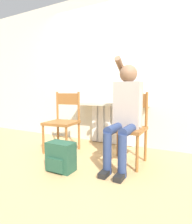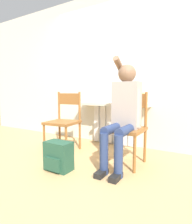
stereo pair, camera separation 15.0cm
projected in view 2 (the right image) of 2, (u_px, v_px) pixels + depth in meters
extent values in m
plane|color=tan|center=(75.00, 165.00, 2.42)|extent=(12.00, 12.00, 0.00)
cube|color=beige|center=(116.00, 69.00, 3.32)|extent=(7.00, 0.06, 2.70)
cube|color=white|center=(114.00, 125.00, 3.37)|extent=(0.82, 0.05, 0.71)
cube|color=white|center=(97.00, 123.00, 3.51)|extent=(0.10, 0.03, 0.68)
cube|color=white|center=(103.00, 124.00, 3.44)|extent=(0.10, 0.03, 0.68)
cube|color=white|center=(110.00, 125.00, 3.37)|extent=(0.10, 0.03, 0.68)
cube|color=white|center=(117.00, 125.00, 3.30)|extent=(0.10, 0.03, 0.68)
cube|color=white|center=(124.00, 126.00, 3.23)|extent=(0.10, 0.03, 0.68)
cube|color=white|center=(132.00, 127.00, 3.16)|extent=(0.10, 0.03, 0.68)
cube|color=beige|center=(111.00, 104.00, 3.23)|extent=(1.31, 0.32, 0.05)
cube|color=white|center=(116.00, 66.00, 3.28)|extent=(1.26, 0.01, 1.27)
cube|color=brown|center=(62.00, 122.00, 2.96)|extent=(0.50, 0.50, 0.04)
cylinder|color=brown|center=(44.00, 139.00, 2.88)|extent=(0.04, 0.04, 0.44)
cylinder|color=brown|center=(66.00, 142.00, 2.72)|extent=(0.04, 0.04, 0.44)
cylinder|color=brown|center=(60.00, 134.00, 3.25)|extent=(0.04, 0.04, 0.44)
cylinder|color=brown|center=(80.00, 136.00, 3.08)|extent=(0.04, 0.04, 0.44)
cylinder|color=brown|center=(59.00, 105.00, 3.19)|extent=(0.04, 0.04, 0.46)
cylinder|color=brown|center=(80.00, 106.00, 3.03)|extent=(0.04, 0.04, 0.46)
cube|color=brown|center=(69.00, 99.00, 3.10)|extent=(0.41, 0.07, 0.18)
cube|color=brown|center=(125.00, 129.00, 2.41)|extent=(0.46, 0.46, 0.04)
cylinder|color=brown|center=(104.00, 149.00, 2.37)|extent=(0.04, 0.04, 0.44)
cylinder|color=brown|center=(134.00, 155.00, 2.16)|extent=(0.04, 0.04, 0.44)
cylinder|color=brown|center=(118.00, 142.00, 2.71)|extent=(0.04, 0.04, 0.44)
cylinder|color=brown|center=(145.00, 146.00, 2.51)|extent=(0.04, 0.04, 0.44)
cylinder|color=brown|center=(118.00, 108.00, 2.66)|extent=(0.04, 0.04, 0.46)
cylinder|color=brown|center=(146.00, 110.00, 2.45)|extent=(0.04, 0.04, 0.46)
cube|color=brown|center=(132.00, 100.00, 2.54)|extent=(0.41, 0.03, 0.18)
cylinder|color=navy|center=(112.00, 129.00, 2.29)|extent=(0.11, 0.44, 0.11)
cylinder|color=navy|center=(126.00, 130.00, 2.20)|extent=(0.11, 0.44, 0.11)
cylinder|color=navy|center=(104.00, 154.00, 2.13)|extent=(0.10, 0.10, 0.48)
cylinder|color=navy|center=(118.00, 157.00, 2.04)|extent=(0.10, 0.10, 0.48)
cube|color=black|center=(101.00, 173.00, 2.10)|extent=(0.09, 0.20, 0.06)
cube|color=black|center=(116.00, 177.00, 2.01)|extent=(0.09, 0.20, 0.06)
cube|color=#AD9E93|center=(126.00, 105.00, 2.40)|extent=(0.34, 0.20, 0.59)
sphere|color=#846047|center=(127.00, 74.00, 2.35)|extent=(0.23, 0.23, 0.23)
cylinder|color=#846047|center=(123.00, 72.00, 2.53)|extent=(0.08, 0.50, 0.38)
cylinder|color=#AD9E93|center=(137.00, 108.00, 2.29)|extent=(0.08, 0.08, 0.47)
cylinder|color=#DBB77A|center=(131.00, 94.00, 3.05)|extent=(0.31, 0.13, 0.13)
sphere|color=#DBB77A|center=(142.00, 93.00, 2.95)|extent=(0.09, 0.09, 0.09)
cone|color=#DBB77A|center=(142.00, 90.00, 2.93)|extent=(0.03, 0.03, 0.03)
cone|color=#DBB77A|center=(143.00, 90.00, 2.96)|extent=(0.03, 0.03, 0.03)
cylinder|color=#DBB77A|center=(137.00, 101.00, 2.97)|extent=(0.04, 0.04, 0.09)
cylinder|color=#DBB77A|center=(138.00, 101.00, 3.03)|extent=(0.04, 0.04, 0.09)
cylinder|color=#DBB77A|center=(124.00, 100.00, 3.09)|extent=(0.04, 0.04, 0.09)
cylinder|color=#DBB77A|center=(125.00, 100.00, 3.14)|extent=(0.04, 0.04, 0.09)
cylinder|color=#DBB77A|center=(119.00, 92.00, 3.15)|extent=(0.21, 0.03, 0.14)
cube|color=#234C38|center=(59.00, 156.00, 2.26)|extent=(0.33, 0.20, 0.35)
cube|color=#234C38|center=(52.00, 164.00, 2.17)|extent=(0.23, 0.03, 0.16)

